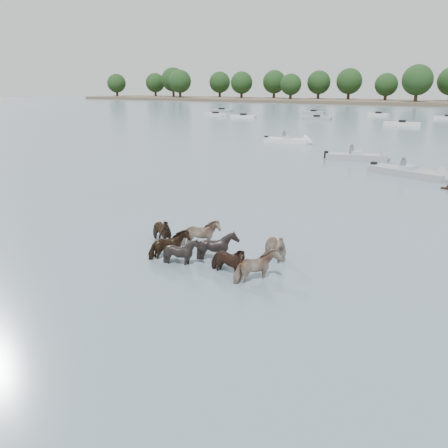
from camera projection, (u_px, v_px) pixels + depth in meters
The scene contains 7 objects.
ground at pixel (210, 291), 14.73m from camera, with size 400.00×400.00×0.00m, color slate.
shoreline at pixel (274, 100), 172.40m from camera, with size 160.00×30.00×1.00m, color #4C4233.
pony_herd at pixel (209, 250), 17.30m from camera, with size 6.67×3.55×1.34m.
motorboat_a at pixel (365, 157), 39.97m from camera, with size 5.59×3.07×1.92m.
motorboat_b at pixel (419, 174), 32.46m from camera, with size 6.19×3.50×1.92m.
motorboat_f at pixel (294, 141), 51.23m from camera, with size 5.57×1.90×1.92m.
treeline at pixel (272, 82), 172.25m from camera, with size 149.89×21.87×12.56m.
Camera 1 is at (7.42, -11.34, 6.15)m, focal length 38.34 mm.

